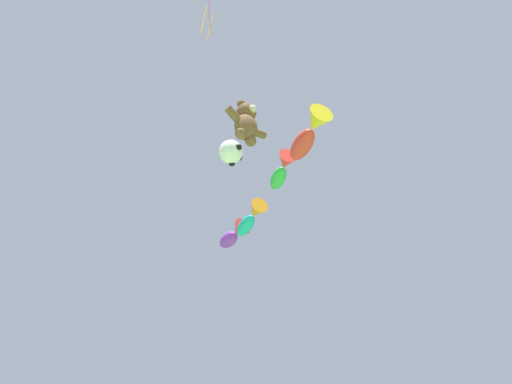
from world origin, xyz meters
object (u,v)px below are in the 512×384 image
object	(u,v)px
teddy_bear_kite	(246,123)
soccer_ball_kite	(231,152)
fish_kite_teal	(251,218)
diamond_kite	(209,8)
fish_kite_emerald	(282,170)
fish_kite_crimson	(309,133)
fish_kite_violet	(234,235)

from	to	relation	value
teddy_bear_kite	soccer_ball_kite	bearing A→B (deg)	162.54
fish_kite_teal	diamond_kite	distance (m)	8.78
fish_kite_emerald	fish_kite_crimson	bearing A→B (deg)	-114.00
teddy_bear_kite	fish_kite_emerald	world-z (taller)	fish_kite_emerald
fish_kite_crimson	fish_kite_emerald	xyz separation A→B (m)	(1.01, 2.26, 0.39)
fish_kite_crimson	teddy_bear_kite	bearing A→B (deg)	158.98
teddy_bear_kite	diamond_kite	size ratio (longest dim) A/B	0.74
fish_kite_emerald	fish_kite_violet	bearing A→B (deg)	71.55
teddy_bear_kite	fish_kite_violet	bearing A→B (deg)	50.33
fish_kite_crimson	fish_kite_violet	size ratio (longest dim) A/B	1.29
fish_kite_emerald	fish_kite_teal	world-z (taller)	fish_kite_emerald
fish_kite_crimson	diamond_kite	distance (m)	5.50
soccer_ball_kite	fish_kite_emerald	world-z (taller)	fish_kite_emerald
soccer_ball_kite	fish_kite_teal	world-z (taller)	fish_kite_teal
fish_kite_emerald	diamond_kite	size ratio (longest dim) A/B	0.82
teddy_bear_kite	fish_kite_violet	world-z (taller)	fish_kite_violet
soccer_ball_kite	diamond_kite	xyz separation A→B (m)	(-2.35, -1.25, 4.21)
fish_kite_violet	diamond_kite	distance (m)	10.38
teddy_bear_kite	fish_kite_emerald	size ratio (longest dim) A/B	0.90
soccer_ball_kite	fish_kite_violet	world-z (taller)	fish_kite_violet
fish_kite_violet	diamond_kite	size ratio (longest dim) A/B	0.78
fish_kite_crimson	fish_kite_emerald	world-z (taller)	fish_kite_emerald
fish_kite_violet	soccer_ball_kite	bearing A→B (deg)	-133.17
fish_kite_teal	fish_kite_violet	bearing A→B (deg)	68.61
teddy_bear_kite	fish_kite_violet	xyz separation A→B (m)	(4.77, 5.75, 0.81)
fish_kite_emerald	fish_kite_violet	distance (m)	4.62
teddy_bear_kite	fish_kite_violet	size ratio (longest dim) A/B	0.95
fish_kite_crimson	soccer_ball_kite	bearing A→B (deg)	159.59
fish_kite_teal	teddy_bear_kite	bearing A→B (deg)	-136.07
teddy_bear_kite	fish_kite_emerald	bearing A→B (deg)	22.56
fish_kite_crimson	diamond_kite	world-z (taller)	diamond_kite
fish_kite_emerald	diamond_kite	distance (m)	6.80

